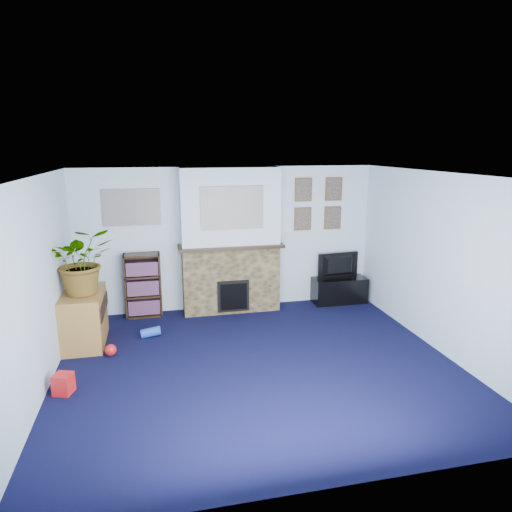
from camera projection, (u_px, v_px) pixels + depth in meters
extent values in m
cube|color=black|center=(258.00, 364.00, 5.84)|extent=(5.00, 4.50, 0.01)
cube|color=white|center=(258.00, 175.00, 5.28)|extent=(5.00, 4.50, 0.01)
cube|color=silver|center=(229.00, 239.00, 7.69)|extent=(5.00, 0.04, 2.40)
cube|color=silver|center=(325.00, 355.00, 3.43)|extent=(5.00, 0.04, 2.40)
cube|color=silver|center=(38.00, 288.00, 5.03)|extent=(0.04, 4.50, 2.40)
cube|color=silver|center=(440.00, 263.00, 6.09)|extent=(0.04, 4.50, 2.40)
cube|color=brown|center=(231.00, 279.00, 7.66)|extent=(1.60, 0.40, 1.10)
cube|color=brown|center=(230.00, 208.00, 7.38)|extent=(1.60, 0.40, 1.30)
cube|color=brown|center=(231.00, 246.00, 7.49)|extent=(1.72, 0.50, 0.05)
cube|color=brown|center=(233.00, 296.00, 7.51)|extent=(0.52, 0.08, 0.52)
cube|color=brown|center=(234.00, 297.00, 7.47)|extent=(0.44, 0.02, 0.44)
cube|color=gray|center=(232.00, 208.00, 7.16)|extent=(1.00, 0.03, 0.68)
cube|color=gray|center=(132.00, 207.00, 7.22)|extent=(0.90, 0.03, 0.58)
cube|color=brown|center=(303.00, 190.00, 7.76)|extent=(0.30, 0.03, 0.40)
cube|color=brown|center=(334.00, 189.00, 7.88)|extent=(0.30, 0.03, 0.40)
cube|color=brown|center=(303.00, 219.00, 7.88)|extent=(0.30, 0.03, 0.40)
cube|color=brown|center=(333.00, 218.00, 8.00)|extent=(0.30, 0.03, 0.40)
cube|color=black|center=(339.00, 290.00, 8.13)|extent=(0.95, 0.40, 0.45)
imported|color=black|center=(340.00, 266.00, 8.04)|extent=(0.77, 0.16, 0.44)
cube|color=black|center=(143.00, 283.00, 7.53)|extent=(0.58, 0.02, 1.05)
cube|color=black|center=(126.00, 286.00, 7.35)|extent=(0.03, 0.28, 1.05)
cube|color=black|center=(160.00, 284.00, 7.46)|extent=(0.03, 0.28, 1.05)
cube|color=black|center=(145.00, 315.00, 7.53)|extent=(0.56, 0.28, 0.03)
cube|color=black|center=(144.00, 295.00, 7.45)|extent=(0.56, 0.28, 0.03)
cube|color=black|center=(143.00, 276.00, 7.37)|extent=(0.56, 0.28, 0.03)
cube|color=black|center=(141.00, 255.00, 7.29)|extent=(0.56, 0.28, 0.03)
cube|color=black|center=(144.00, 306.00, 7.48)|extent=(0.50, 0.22, 0.24)
cube|color=black|center=(143.00, 287.00, 7.40)|extent=(0.50, 0.22, 0.24)
cube|color=black|center=(142.00, 268.00, 7.33)|extent=(0.50, 0.22, 0.22)
cube|color=olive|center=(84.00, 320.00, 6.40)|extent=(0.54, 0.97, 0.75)
imported|color=#26661E|center=(82.00, 261.00, 6.16)|extent=(0.97, 0.89, 0.92)
cube|color=gold|center=(230.00, 241.00, 7.45)|extent=(0.11, 0.06, 0.15)
cylinder|color=#B2BFC6|center=(251.00, 239.00, 7.52)|extent=(0.05, 0.05, 0.17)
sphere|color=slate|center=(196.00, 242.00, 7.33)|extent=(0.14, 0.14, 0.14)
cylinder|color=red|center=(273.00, 239.00, 7.60)|extent=(0.06, 0.06, 0.11)
cube|color=#198C26|center=(78.00, 342.00, 6.17)|extent=(0.36, 0.30, 0.26)
sphere|color=red|center=(111.00, 349.00, 6.07)|extent=(0.16, 0.16, 0.16)
cube|color=red|center=(63.00, 384.00, 5.14)|extent=(0.24, 0.24, 0.23)
cylinder|color=blue|center=(151.00, 332.00, 6.68)|extent=(0.30, 0.13, 0.17)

